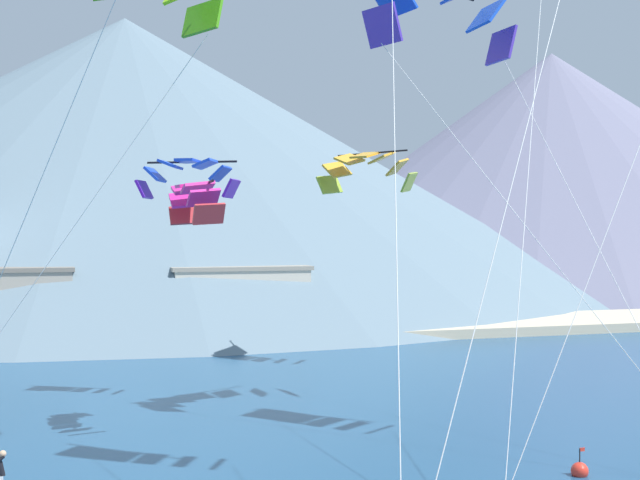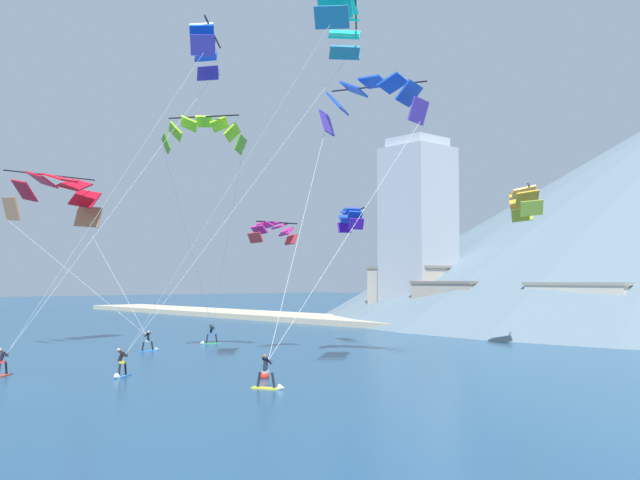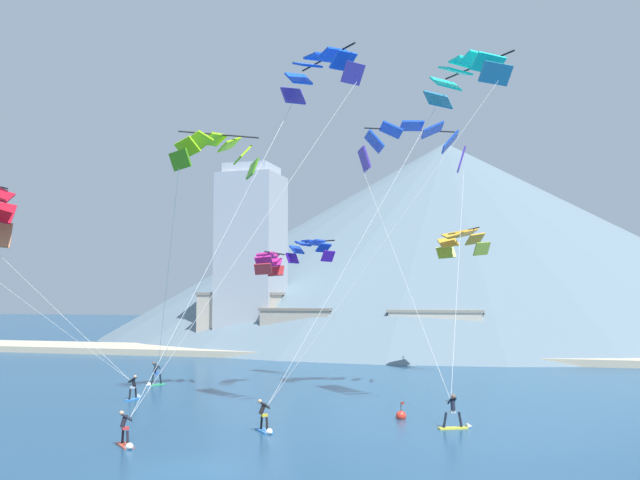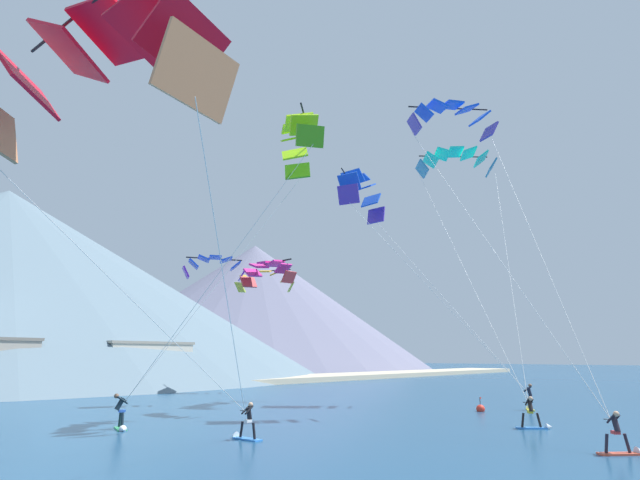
% 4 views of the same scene
% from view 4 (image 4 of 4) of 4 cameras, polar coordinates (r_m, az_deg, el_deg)
% --- Properties ---
extents(kitesurfer_near_lead, '(0.56, 1.76, 1.64)m').
position_cam_4_polar(kitesurfer_near_lead, '(23.58, -8.65, -20.56)').
color(kitesurfer_near_lead, '#337FDB').
rests_on(kitesurfer_near_lead, ground).
extents(kitesurfer_near_trail, '(1.42, 1.59, 1.65)m').
position_cam_4_polar(kitesurfer_near_trail, '(28.63, 23.42, -18.29)').
color(kitesurfer_near_trail, '#337FDB').
rests_on(kitesurfer_near_trail, ground).
extents(kitesurfer_mid_center, '(0.92, 1.78, 1.79)m').
position_cam_4_polar(kitesurfer_mid_center, '(27.92, -21.80, -18.35)').
color(kitesurfer_mid_center, '#33B266').
rests_on(kitesurfer_mid_center, ground).
extents(kitesurfer_far_left, '(1.53, 1.49, 1.63)m').
position_cam_4_polar(kitesurfer_far_left, '(22.82, 31.34, -19.14)').
color(kitesurfer_far_left, '#E54C33').
rests_on(kitesurfer_far_left, ground).
extents(kitesurfer_far_right, '(1.74, 1.12, 1.79)m').
position_cam_4_polar(kitesurfer_far_right, '(38.09, 22.82, -16.65)').
color(kitesurfer_far_right, yellow).
rests_on(kitesurfer_far_right, ground).
extents(parafoil_kite_near_lead, '(11.94, 8.82, 12.89)m').
position_cam_4_polar(parafoil_kite_near_lead, '(17.74, -23.79, 18.11)').
color(parafoil_kite_near_lead, '#C87B4E').
extents(parafoil_kite_near_trail, '(11.99, 10.69, 18.93)m').
position_cam_4_polar(parafoil_kite_near_trail, '(43.03, 15.28, 8.78)').
color(parafoil_kite_near_trail, teal).
extents(parafoil_kite_mid_center, '(9.39, 8.10, 15.87)m').
position_cam_4_polar(parafoil_kite_mid_center, '(30.39, -2.48, 11.27)').
color(parafoil_kite_mid_center, '#459816').
extents(parafoil_kite_far_left, '(9.06, 11.07, 18.74)m').
position_cam_4_polar(parafoil_kite_far_left, '(35.08, 14.94, 13.45)').
color(parafoil_kite_far_left, '#4537AB').
extents(parafoil_kite_far_right, '(7.31, 13.39, 17.06)m').
position_cam_4_polar(parafoil_kite_far_right, '(42.39, 4.70, 5.51)').
color(parafoil_kite_far_right, '#4B2FAE').
extents(parafoil_kite_distant_high_outer, '(5.00, 5.56, 2.46)m').
position_cam_4_polar(parafoil_kite_distant_high_outer, '(52.09, -6.27, -4.37)').
color(parafoil_kite_distant_high_outer, '#9AB633').
extents(parafoil_kite_distant_low_drift, '(1.58, 4.21, 1.67)m').
position_cam_4_polar(parafoil_kite_distant_low_drift, '(33.07, -5.99, -3.43)').
color(parafoil_kite_distant_low_drift, red).
extents(parafoil_kite_distant_mid_solo, '(4.68, 3.40, 1.82)m').
position_cam_4_polar(parafoil_kite_distant_mid_solo, '(39.43, -11.94, -2.76)').
color(parafoil_kite_distant_mid_solo, '#4C17AA').
extents(race_marker_buoy, '(0.56, 0.56, 1.02)m').
position_cam_4_polar(race_marker_buoy, '(36.05, 17.87, -17.90)').
color(race_marker_buoy, red).
rests_on(race_marker_buoy, ground).
extents(shoreline_strip, '(180.00, 10.00, 0.70)m').
position_cam_4_polar(shoreline_strip, '(59.54, -21.54, -15.31)').
color(shoreline_strip, beige).
rests_on(shoreline_strip, ground).
extents(shore_building_harbour_front, '(10.24, 4.58, 5.15)m').
position_cam_4_polar(shore_building_harbour_front, '(62.50, -19.43, -13.26)').
color(shore_building_harbour_front, beige).
rests_on(shore_building_harbour_front, ground).
extents(mountain_peak_central_summit, '(93.81, 93.81, 33.26)m').
position_cam_4_polar(mountain_peak_central_summit, '(136.34, -7.63, -7.48)').
color(mountain_peak_central_summit, slate).
rests_on(mountain_peak_central_summit, ground).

